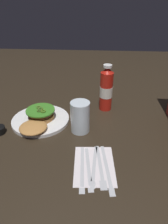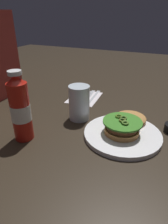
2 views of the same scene
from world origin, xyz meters
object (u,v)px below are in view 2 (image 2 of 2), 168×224
object	(u,v)px
dinner_plate	(122,134)
water_glass	(79,103)
napkin	(85,97)
table_knife	(90,95)
butter_knife	(94,96)
burger_sandwich	(125,123)
steak_knife	(79,94)
ketchup_bottle	(20,109)
spoon_utensil	(87,95)
fork_utensil	(82,95)

from	to	relation	value
dinner_plate	water_glass	distance (m)	0.21
napkin	table_knife	bearing A→B (deg)	-33.00
water_glass	butter_knife	xyz separation A→B (m)	(0.23, 0.03, -0.06)
dinner_plate	butter_knife	size ratio (longest dim) A/B	1.27
burger_sandwich	steak_knife	size ratio (longest dim) A/B	0.98
steak_knife	napkin	bearing A→B (deg)	-118.56
ketchup_bottle	dinner_plate	bearing A→B (deg)	-64.58
dinner_plate	spoon_utensil	xyz separation A→B (m)	(0.29, 0.25, -0.00)
butter_knife	table_knife	size ratio (longest dim) A/B	1.05
fork_utensil	burger_sandwich	bearing A→B (deg)	-131.27
burger_sandwich	butter_knife	bearing A→B (deg)	40.34
butter_knife	fork_utensil	size ratio (longest dim) A/B	1.02
dinner_plate	steak_knife	world-z (taller)	dinner_plate
butter_knife	steak_knife	distance (m)	0.08
napkin	steak_knife	world-z (taller)	steak_knife
napkin	burger_sandwich	bearing A→B (deg)	-131.54
spoon_utensil	table_knife	bearing A→B (deg)	-101.95
ketchup_bottle	napkin	world-z (taller)	ketchup_bottle
burger_sandwich	table_knife	distance (m)	0.35
ketchup_bottle	steak_knife	bearing A→B (deg)	0.03
table_knife	butter_knife	bearing A→B (deg)	-84.03
fork_utensil	table_knife	bearing A→B (deg)	-78.06
steak_knife	dinner_plate	bearing A→B (deg)	-133.22
butter_knife	fork_utensil	distance (m)	0.06
water_glass	fork_utensil	size ratio (longest dim) A/B	0.67
table_knife	fork_utensil	bearing A→B (deg)	101.94
spoon_utensil	steak_knife	world-z (taller)	same
fork_utensil	steak_knife	world-z (taller)	same
butter_knife	spoon_utensil	bearing A→B (deg)	88.38
table_knife	spoon_utensil	xyz separation A→B (m)	(0.00, 0.02, -0.00)
napkin	fork_utensil	distance (m)	0.03
dinner_plate	water_glass	size ratio (longest dim) A/B	1.93
burger_sandwich	spoon_utensil	size ratio (longest dim) A/B	1.11
butter_knife	table_knife	xyz separation A→B (m)	(-0.00, 0.02, 0.00)
napkin	steak_knife	size ratio (longest dim) A/B	0.84
burger_sandwich	butter_knife	size ratio (longest dim) A/B	1.05
butter_knife	napkin	bearing A→B (deg)	126.24
ketchup_bottle	burger_sandwich	bearing A→B (deg)	-60.00
steak_knife	butter_knife	bearing A→B (deg)	-87.09
ketchup_bottle	spoon_utensil	bearing A→B (deg)	-6.07
spoon_utensil	ketchup_bottle	bearing A→B (deg)	173.93
dinner_plate	butter_knife	bearing A→B (deg)	37.07
water_glass	spoon_utensil	distance (m)	0.25
spoon_utensil	steak_knife	bearing A→B (deg)	96.63
dinner_plate	table_knife	xyz separation A→B (m)	(0.28, 0.24, -0.00)
ketchup_bottle	fork_utensil	world-z (taller)	ketchup_bottle
ketchup_bottle	fork_utensil	xyz separation A→B (m)	(0.42, -0.02, -0.10)
ketchup_bottle	table_knife	size ratio (longest dim) A/B	1.18
burger_sandwich	napkin	xyz separation A→B (m)	(0.23, 0.26, -0.03)
table_knife	steak_knife	distance (m)	0.06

